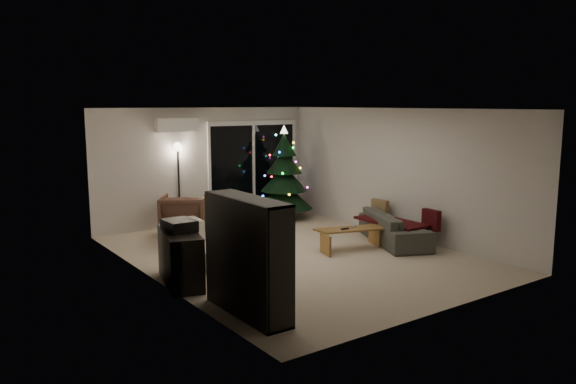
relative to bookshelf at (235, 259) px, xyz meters
name	(u,v)px	position (x,y,z in m)	size (l,w,h in m)	color
room	(268,184)	(2.71, 3.39, 0.28)	(6.50, 7.51, 2.60)	beige
bookshelf	(235,259)	(0.00, 0.00, 0.00)	(0.37, 1.47, 1.47)	black
media_cabinet	(180,257)	(0.00, 1.58, -0.35)	(0.47, 1.24, 0.78)	black
stereo	(179,225)	(0.00, 1.58, 0.13)	(0.39, 0.47, 0.17)	black
armchair	(184,215)	(1.35, 4.35, -0.33)	(0.87, 0.89, 0.81)	brown
ottoman	(185,233)	(0.96, 3.49, -0.48)	(0.56, 0.56, 0.50)	beige
cardboard_box_a	(219,261)	(0.75, 1.81, -0.59)	(0.41, 0.32, 0.30)	silver
cardboard_box_b	(230,242)	(1.52, 2.83, -0.59)	(0.41, 0.31, 0.29)	silver
side_table	(210,214)	(2.18, 4.84, -0.49)	(0.39, 0.39, 0.49)	black
floor_lamp	(179,186)	(1.60, 5.10, 0.13)	(0.28, 0.28, 1.72)	black
sofa	(395,228)	(4.30, 1.49, -0.45)	(1.95, 0.76, 0.57)	#353833
sofa_throw	(391,222)	(4.20, 1.49, -0.32)	(0.61, 1.40, 0.05)	#3C1014
cushion_a	(380,209)	(4.55, 2.14, -0.22)	(0.11, 0.37, 0.37)	olive
cushion_b	(431,220)	(4.55, 0.84, -0.22)	(0.11, 0.37, 0.37)	#3C1014
coffee_table	(351,239)	(3.30, 1.58, -0.54)	(1.23, 0.43, 0.39)	#A0702D
remote_a	(345,229)	(3.15, 1.58, -0.33)	(0.15, 0.05, 0.02)	black
remote_b	(354,226)	(3.40, 1.63, -0.33)	(0.14, 0.04, 0.02)	slate
christmas_tree	(284,172)	(3.89, 4.53, 0.32)	(1.30, 1.30, 2.10)	black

